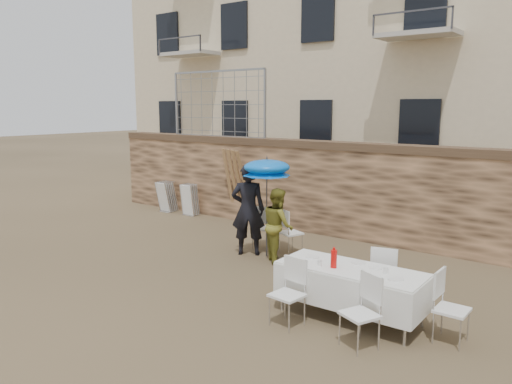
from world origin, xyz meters
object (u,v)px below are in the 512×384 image
Objects in this scene: banquet_table at (351,270)px; couple_chair_right at (291,232)px; man_suit at (248,210)px; chair_stack_right at (193,199)px; woman_dress at (278,225)px; table_chair_front_right at (360,312)px; chair_stack_left at (171,195)px; umbrella at (267,170)px; table_chair_side at (452,308)px; table_chair_front_left at (287,293)px; couple_chair_left at (264,227)px; soda_bottle at (334,259)px; table_chair_back at (385,275)px.

couple_chair_right is at bearing 137.85° from banquet_table.
man_suit is 2.07× the size of chair_stack_right.
woman_dress is 0.70× the size of banquet_table.
man_suit is 1.98× the size of couple_chair_right.
table_chair_front_right reaches higher than chair_stack_left.
table_chair_side is at bearing -21.87° from umbrella.
table_chair_front_left and table_chair_side have the same top height.
banquet_table is (3.15, -2.21, 0.25)m from couple_chair_left.
woman_dress reaches higher than couple_chair_left.
couple_chair_left is 0.46× the size of banquet_table.
table_chair_back is at bearing 67.17° from soda_bottle.
man_suit is 4.40m from table_chair_front_right.
table_chair_back and table_chair_side have the same top height.
table_chair_back is at bearing -18.12° from umbrella.
couple_chair_right is (0.70, 0.00, 0.00)m from couple_chair_left.
table_chair_back is (0.20, 0.80, -0.25)m from banquet_table.
man_suit is at bearing -30.26° from chair_stack_right.
chair_stack_left is (-9.06, 3.67, -0.02)m from table_chair_side.
woman_dress is 1.54× the size of couple_chair_right.
woman_dress reaches higher than soda_bottle.
couple_chair_left is 1.00× the size of table_chair_front_left.
table_chair_side reaches higher than chair_stack_right.
couple_chair_right is (0.30, 0.45, -1.31)m from umbrella.
table_chair_front_right is 8.55m from chair_stack_right.
chair_stack_left is at bearing 69.20° from table_chair_side.
woman_dress reaches higher than table_chair_back.
chair_stack_right is (-4.36, 2.11, -0.28)m from woman_dress.
couple_chair_right is 3.69× the size of soda_bottle.
umbrella is 1.44m from couple_chair_left.
table_chair_back is at bearing 69.29° from table_chair_front_left.
table_chair_back reaches higher than banquet_table.
umbrella is 3.31m from soda_bottle.
woman_dress reaches higher than table_chair_side.
man_suit is at bearing 170.87° from table_chair_front_right.
woman_dress is at bearing 145.22° from banquet_table.
woman_dress reaches higher than table_chair_front_left.
chair_stack_right is (-6.16, 4.52, -0.02)m from table_chair_front_left.
chair_stack_left is (-4.91, 2.01, -1.33)m from umbrella.
table_chair_front_left reaches higher than banquet_table.
couple_chair_right is 1.04× the size of chair_stack_right.
table_chair_back is at bearing 75.96° from banquet_table.
chair_stack_left is (-7.06, 4.52, -0.02)m from table_chair_front_left.
couple_chair_right is 1.00× the size of table_chair_front_right.
banquet_table is (3.15, -1.66, -0.22)m from man_suit.
couple_chair_right is at bearing 133.54° from soda_bottle.
umbrella reaches higher than table_chair_front_right.
soda_bottle reaches higher than table_chair_side.
woman_dress is 0.61m from couple_chair_right.
table_chair_front_left is 1.00× the size of table_chair_back.
umbrella is at bearing 166.62° from table_chair_front_right.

